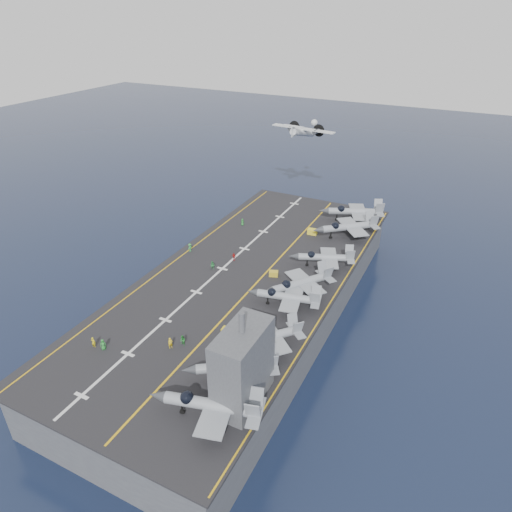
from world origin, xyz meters
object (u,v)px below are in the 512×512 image
at_px(island_superstructure, 242,358).
at_px(transport_plane, 303,133).
at_px(tow_cart_a, 228,331).
at_px(fighter_jet_0, 212,404).

height_order(island_superstructure, transport_plane, transport_plane).
bearing_deg(tow_cart_a, transport_plane, 102.94).
bearing_deg(tow_cart_a, island_superstructure, -51.59).
bearing_deg(fighter_jet_0, island_superstructure, 68.70).
xyz_separation_m(fighter_jet_0, tow_cart_a, (-7.21, 16.57, -2.18)).
distance_m(island_superstructure, transport_plane, 94.90).
xyz_separation_m(island_superstructure, tow_cart_a, (-9.17, 11.56, -6.93)).
relative_size(fighter_jet_0, transport_plane, 0.81).
relative_size(tow_cart_a, transport_plane, 0.09).
bearing_deg(island_superstructure, fighter_jet_0, -111.30).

